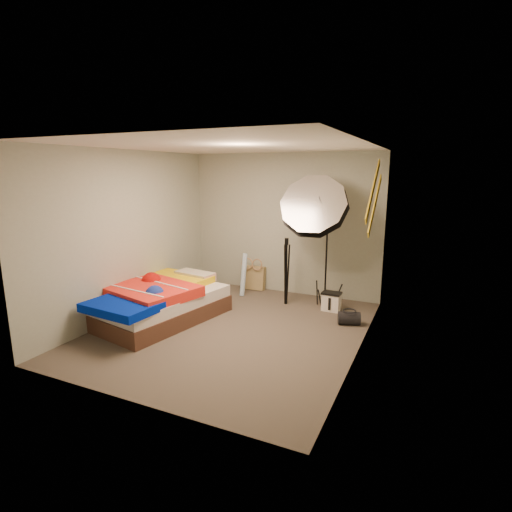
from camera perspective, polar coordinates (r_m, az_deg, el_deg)
The scene contains 15 objects.
floor at distance 5.74m, azimuth -3.46°, elevation -10.39°, with size 4.00×4.00×0.00m, color brown.
ceiling at distance 5.31m, azimuth -3.82°, elevation 15.40°, with size 4.00×4.00×0.00m, color silver.
wall_back at distance 7.19m, azimuth 3.94°, elevation 4.55°, with size 3.50×3.50×0.00m, color #9BA293.
wall_front at distance 3.78m, azimuth -18.10°, elevation -2.95°, with size 3.50×3.50×0.00m, color #9BA293.
wall_left at distance 6.39m, azimuth -17.62°, elevation 3.06°, with size 4.00×4.00×0.00m, color #9BA293.
wall_right at distance 4.82m, azimuth 15.03°, elevation 0.41°, with size 4.00×4.00×0.00m, color #9BA293.
tote_bag at distance 7.51m, azimuth -0.36°, elevation -3.11°, with size 0.44×0.13×0.44m, color tan.
wrapping_roll at distance 7.11m, azimuth -1.79°, elevation -2.67°, with size 0.09×0.09×0.76m, color #6298C8.
camera_case at distance 6.51m, azimuth 10.70°, elevation -6.49°, with size 0.28×0.20×0.28m, color white.
duffel_bag at distance 6.01m, azimuth 13.16°, elevation -8.64°, with size 0.19×0.19×0.31m, color black.
wall_stripe_upper at distance 5.33m, azimuth 16.35°, elevation 9.01°, with size 0.02×1.10×0.10m, color gold.
wall_stripe_lower at distance 5.59m, azimuth 16.62°, elevation 7.06°, with size 0.02×1.10×0.10m, color gold.
bed at distance 6.19m, azimuth -13.88°, elevation -6.25°, with size 1.66×2.21×0.56m.
photo_umbrella at distance 6.30m, azimuth 8.37°, elevation 6.76°, with size 1.30×0.93×2.26m.
camera_tripod at distance 6.59m, azimuth 4.34°, elevation -1.53°, with size 0.08×0.08×1.12m.
Camera 1 is at (2.51, -4.67, 2.19)m, focal length 28.00 mm.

